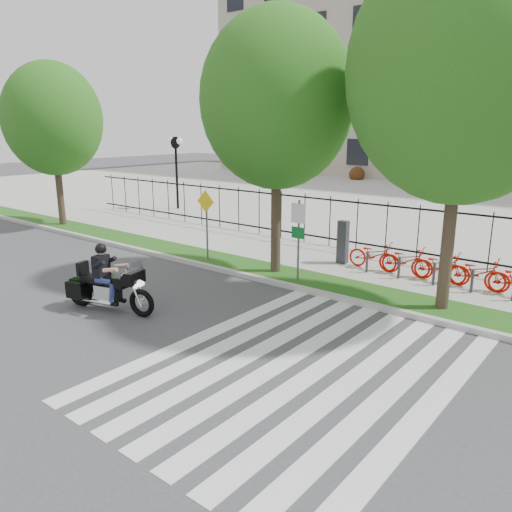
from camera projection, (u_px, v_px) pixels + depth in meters
The scene contains 15 objects.
ground at pixel (148, 313), 13.16m from camera, with size 120.00×120.00×0.00m, color #3D3D40.
curb at pixel (247, 276), 16.22m from camera, with size 60.00×0.20×0.15m, color #ABA8A1.
grass_verge at pixel (264, 270), 16.86m from camera, with size 60.00×1.50×0.15m, color #154912.
sidewalk at pixel (305, 256), 18.74m from camera, with size 60.00×3.50×0.15m, color #A19E96.
plaza at pixel (457, 203), 31.93m from camera, with size 80.00×34.00×0.10m, color #A19E96.
crosswalk_stripes at pixel (299, 367), 10.21m from camera, with size 5.70×8.00×0.01m, color silver, non-canonical shape.
iron_fence at pixel (330, 221), 19.78m from camera, with size 30.00×0.06×2.00m, color black, non-canonical shape.
lamp_post_left at pixel (176, 155), 28.69m from camera, with size 1.06×0.70×4.25m.
street_tree_0 at pixel (53, 119), 23.26m from camera, with size 4.55×4.55×7.59m.
street_tree_1 at pixel (277, 100), 15.18m from camera, with size 4.73×4.73×8.15m.
street_tree_2 at pixel (465, 69), 11.70m from camera, with size 5.56×5.56×9.14m.
bike_share_station at pixel (495, 276), 14.32m from camera, with size 9.98×0.86×1.50m.
sign_pole_regulatory at pixel (298, 230), 15.17m from camera, with size 0.50×0.09×2.50m.
sign_pole_warning at pixel (206, 216), 17.56m from camera, with size 0.78×0.09×2.49m.
motorcycle_rider at pixel (108, 284), 13.19m from camera, with size 2.81×1.22×2.20m.
Camera 1 is at (10.01, -7.79, 4.77)m, focal length 35.00 mm.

